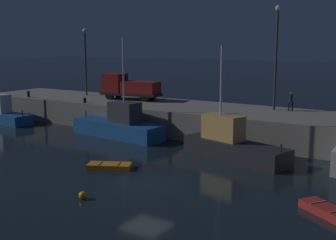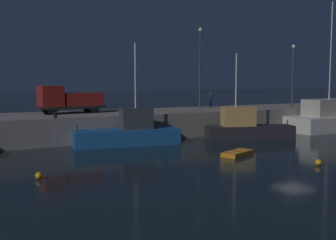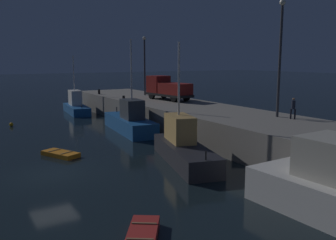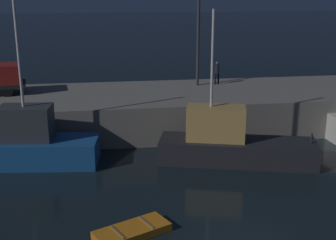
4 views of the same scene
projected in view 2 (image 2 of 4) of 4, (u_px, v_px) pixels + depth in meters
name	position (u px, v px, depth m)	size (l,w,h in m)	color
ground_plane	(294.00, 154.00, 30.13)	(320.00, 320.00, 0.00)	black
pier_quay	(195.00, 121.00, 43.10)	(57.66, 7.64, 2.28)	gray
fishing_trawler_red	(129.00, 133.00, 34.36)	(8.89, 3.35, 8.32)	#195193
fishing_boat_orange	(247.00, 128.00, 37.90)	(8.21, 4.24, 7.70)	#232328
dinghy_orange_near	(238.00, 153.00, 29.78)	(2.97, 2.22, 0.34)	orange
mooring_buoy_near	(39.00, 176.00, 22.71)	(0.39, 0.39, 0.39)	orange
mooring_buoy_mid	(318.00, 162.00, 26.23)	(0.41, 0.41, 0.41)	orange
lamp_post_east	(200.00, 62.00, 44.89)	(0.44, 0.44, 8.57)	#38383D
lamp_post_central	(293.00, 70.00, 48.71)	(0.44, 0.44, 7.10)	#38383D
utility_truck	(68.00, 100.00, 38.07)	(6.29, 2.66, 2.53)	black
dockworker	(210.00, 99.00, 45.98)	(0.39, 0.38, 1.56)	black
bollard_central	(55.00, 115.00, 33.51)	(0.28, 0.28, 0.49)	black
bollard_east	(322.00, 105.00, 46.74)	(0.28, 0.28, 0.46)	black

